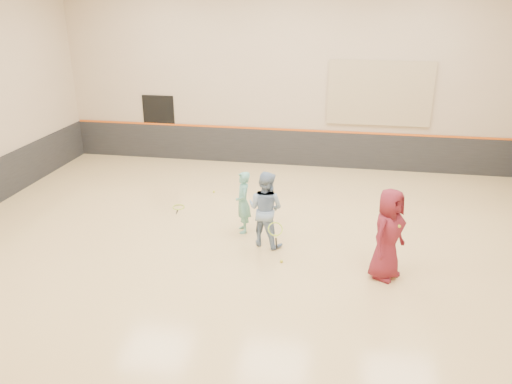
% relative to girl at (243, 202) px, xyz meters
% --- Properties ---
extents(room, '(15.04, 12.04, 6.22)m').
position_rel_girl_xyz_m(room, '(0.48, -0.68, 0.06)').
color(room, tan).
rests_on(room, ground).
extents(wainscot_back, '(14.90, 0.04, 1.20)m').
position_rel_girl_xyz_m(wainscot_back, '(0.48, 5.29, -0.15)').
color(wainscot_back, '#232326').
rests_on(wainscot_back, floor).
extents(accent_stripe, '(14.90, 0.03, 0.06)m').
position_rel_girl_xyz_m(accent_stripe, '(0.48, 5.28, 0.47)').
color(accent_stripe, '#D85914').
rests_on(accent_stripe, wall_back).
extents(acoustic_panel, '(3.20, 0.08, 2.00)m').
position_rel_girl_xyz_m(acoustic_panel, '(3.28, 5.27, 1.75)').
color(acoustic_panel, tan).
rests_on(acoustic_panel, wall_back).
extents(doorway, '(1.10, 0.05, 2.20)m').
position_rel_girl_xyz_m(doorway, '(-4.02, 5.30, 0.35)').
color(doorway, black).
rests_on(doorway, floor).
extents(girl, '(0.51, 0.64, 1.51)m').
position_rel_girl_xyz_m(girl, '(0.00, 0.00, 0.00)').
color(girl, '#66B1A5').
rests_on(girl, floor).
extents(instructor, '(1.03, 0.92, 1.76)m').
position_rel_girl_xyz_m(instructor, '(0.63, -0.58, 0.12)').
color(instructor, '#7C99C0').
rests_on(instructor, floor).
extents(young_man, '(1.01, 1.10, 1.89)m').
position_rel_girl_xyz_m(young_man, '(3.23, -1.55, 0.19)').
color(young_man, maroon).
rests_on(young_man, floor).
extents(held_racket, '(0.54, 0.54, 0.54)m').
position_rel_girl_xyz_m(held_racket, '(0.92, -1.01, -0.15)').
color(held_racket, '#B8E432').
rests_on(held_racket, instructor).
extents(spare_racket, '(0.72, 0.72, 0.08)m').
position_rel_girl_xyz_m(spare_racket, '(-2.01, 1.11, -0.71)').
color(spare_racket, '#ABD52E').
rests_on(spare_racket, floor).
extents(ball_under_racket, '(0.07, 0.07, 0.07)m').
position_rel_girl_xyz_m(ball_under_racket, '(1.11, -1.38, -0.72)').
color(ball_under_racket, gold).
rests_on(ball_under_racket, floor).
extents(ball_in_hand, '(0.07, 0.07, 0.07)m').
position_rel_girl_xyz_m(ball_in_hand, '(3.40, -1.74, 0.46)').
color(ball_in_hand, '#C5D030').
rests_on(ball_in_hand, young_man).
extents(ball_beside_spare, '(0.07, 0.07, 0.07)m').
position_rel_girl_xyz_m(ball_beside_spare, '(-1.35, 2.34, -0.72)').
color(ball_beside_spare, yellow).
rests_on(ball_beside_spare, floor).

